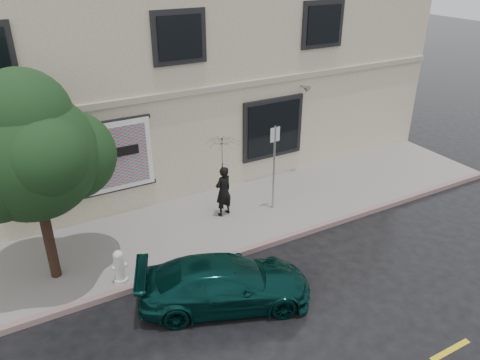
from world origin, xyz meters
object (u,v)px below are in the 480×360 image
pedestrian (223,191)px  fire_hydrant (119,267)px  street_tree (31,156)px  car (225,283)px

pedestrian → fire_hydrant: size_ratio=1.78×
street_tree → fire_hydrant: bearing=-36.7°
car → street_tree: size_ratio=0.84×
street_tree → pedestrian: bearing=7.2°
pedestrian → street_tree: size_ratio=0.34×
pedestrian → fire_hydrant: pedestrian is taller
car → fire_hydrant: bearing=68.9°
street_tree → car: bearing=-40.1°
street_tree → fire_hydrant: 3.26m
pedestrian → street_tree: 5.59m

